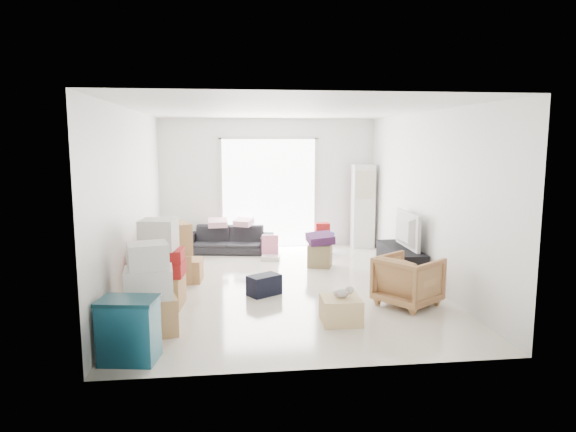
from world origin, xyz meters
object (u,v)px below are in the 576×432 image
(television, at_px, (401,243))
(kids_table, at_px, (322,232))
(tv_console, at_px, (401,261))
(storage_bins, at_px, (129,330))
(ottoman, at_px, (320,255))
(sofa, at_px, (228,235))
(armchair, at_px, (408,278))
(ac_tower, at_px, (363,206))
(wood_crate, at_px, (341,310))

(television, height_order, kids_table, kids_table)
(television, bearing_deg, tv_console, 0.25)
(storage_bins, bearing_deg, ottoman, 54.36)
(sofa, height_order, storage_bins, sofa)
(tv_console, distance_m, armchair, 1.61)
(ac_tower, height_order, television, ac_tower)
(ottoman, relative_size, wood_crate, 0.84)
(storage_bins, bearing_deg, sofa, 78.57)
(television, bearing_deg, wood_crate, 144.77)
(tv_console, height_order, sofa, sofa)
(armchair, xyz_separation_m, storage_bins, (-3.47, -1.41, -0.04))
(television, relative_size, sofa, 0.58)
(ac_tower, bearing_deg, ottoman, -128.08)
(storage_bins, distance_m, kids_table, 5.56)
(tv_console, height_order, television, television)
(ac_tower, height_order, sofa, ac_tower)
(kids_table, bearing_deg, ac_tower, 26.87)
(tv_console, distance_m, television, 0.31)
(ottoman, relative_size, kids_table, 0.65)
(kids_table, bearing_deg, storage_bins, -121.38)
(storage_bins, xyz_separation_m, wood_crate, (2.40, 0.85, -0.17))
(ac_tower, relative_size, storage_bins, 2.63)
(television, relative_size, kids_table, 1.67)
(sofa, xyz_separation_m, ottoman, (1.64, -1.37, -0.15))
(tv_console, bearing_deg, sofa, 143.49)
(armchair, relative_size, storage_bins, 1.14)
(ac_tower, relative_size, ottoman, 4.33)
(sofa, distance_m, ottoman, 2.14)
(storage_bins, bearing_deg, kids_table, 58.62)
(ac_tower, xyz_separation_m, television, (0.05, -2.28, -0.33))
(television, height_order, sofa, sofa)
(television, xyz_separation_m, wood_crate, (-1.50, -2.10, -0.38))
(armchair, height_order, storage_bins, armchair)
(storage_bins, relative_size, ottoman, 1.65)
(ac_tower, bearing_deg, kids_table, -153.13)
(television, distance_m, storage_bins, 4.90)
(sofa, height_order, ottoman, sofa)
(sofa, bearing_deg, storage_bins, -91.48)
(kids_table, bearing_deg, tv_console, -60.69)
(sofa, bearing_deg, ac_tower, 13.00)
(ac_tower, xyz_separation_m, wood_crate, (-1.45, -4.38, -0.72))
(tv_console, xyz_separation_m, sofa, (-2.87, 2.13, 0.12))
(ac_tower, relative_size, armchair, 2.31)
(kids_table, bearing_deg, sofa, 169.84)
(ac_tower, bearing_deg, storage_bins, -126.36)
(tv_console, xyz_separation_m, ottoman, (-1.24, 0.76, -0.04))
(sofa, relative_size, wood_crate, 3.76)
(tv_console, relative_size, armchair, 1.88)
(armchair, height_order, ottoman, armchair)
(television, bearing_deg, storage_bins, 127.38)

